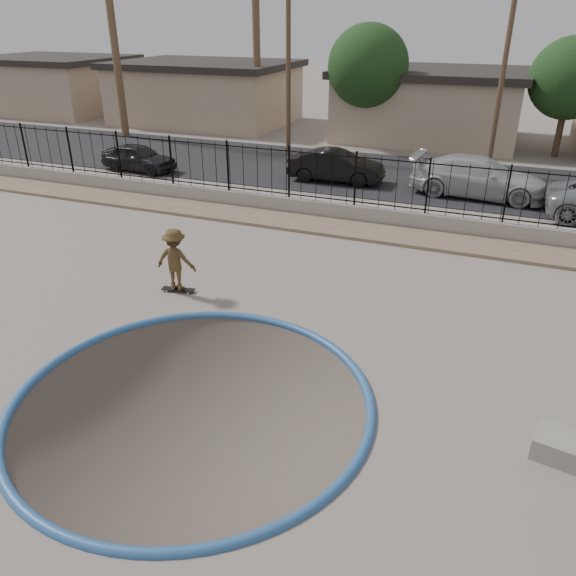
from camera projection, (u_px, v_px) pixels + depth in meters
The scene contains 20 objects.
ground at pixel (364, 234), 22.15m from camera, with size 120.00×120.00×2.20m, color slate.
bowl_pit at pixel (193, 401), 10.83m from camera, with size 6.84×6.84×1.80m, color #4E423C, non-canonical shape.
coping_ring at pixel (193, 401), 10.83m from camera, with size 7.04×7.04×0.20m, color #2D5B94.
rock_strip at pixel (345, 229), 19.31m from camera, with size 42.00×1.60×0.11m, color #9B8366.
retaining_wall at pixel (354, 213), 20.11m from camera, with size 42.00×0.45×0.60m, color gray.
fence at pixel (355, 180), 19.59m from camera, with size 40.00×0.04×1.80m.
street at pixel (393, 175), 25.83m from camera, with size 90.00×8.00×0.04m, color black.
house_west_far at pixel (54, 84), 42.22m from camera, with size 10.60×8.60×3.90m.
house_west at pixel (206, 92), 37.88m from camera, with size 11.60×8.60×3.90m.
house_center at pixel (431, 104), 32.88m from camera, with size 10.60×8.60×3.90m.
palm_mid at pixel (256, 14), 32.06m from camera, with size 2.30×2.30×9.30m.
utility_pole_left at pixel (288, 59), 27.43m from camera, with size 1.70×0.24×9.00m.
utility_pole_mid at pixel (505, 60), 23.99m from camera, with size 1.70×0.24×9.50m.
street_tree_left at pixel (368, 66), 29.99m from camera, with size 4.32×4.32×6.36m.
street_tree_mid at pixel (570, 79), 27.65m from camera, with size 3.96×3.96×5.83m.
skater at pixel (176, 263), 14.72m from camera, with size 1.08×0.62×1.68m, color brown.
skateboard at pixel (178, 289), 15.07m from camera, with size 0.93×0.39×0.08m.
car_a at pixel (139, 157), 26.32m from camera, with size 1.47×3.65×1.24m, color black.
car_b at pixel (336, 166), 24.56m from camera, with size 1.44×4.14×1.36m, color black.
car_c at pixel (479, 177), 22.52m from camera, with size 2.19×5.39×1.56m, color #B9B9BB.
Camera 1 is at (4.96, -8.45, 6.73)m, focal length 35.00 mm.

